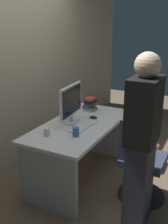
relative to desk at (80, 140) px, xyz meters
The scene contains 12 objects.
ground_plane 0.51m from the desk, ahead, with size 9.00×9.00×0.00m, color brown.
wall_back 1.36m from the desk, 90.00° to the left, with size 6.40×0.10×3.00m, color tan.
desk is the anchor object (origin of this frame).
office_chair 0.74m from the desk, 93.44° to the right, with size 0.52×0.52×0.94m.
person_at_desk 1.02m from the desk, 117.05° to the right, with size 0.40×0.24×1.64m.
monitor 0.48m from the desk, 104.51° to the left, with size 0.54×0.16×0.46m.
keyboard 0.26m from the desk, 136.72° to the right, with size 0.43×0.13×0.02m, color white.
mouse 0.33m from the desk, 16.22° to the right, with size 0.06×0.10×0.03m, color black.
cup_near_keyboard 0.46m from the desk, 159.03° to the right, with size 0.07×0.07×0.10m, color #3372B2.
cup_by_monitor 0.57m from the desk, 163.31° to the left, with size 0.07×0.07×0.09m, color silver.
book_stack 0.59m from the desk, 12.22° to the left, with size 0.22×0.18×0.18m.
handbag 1.06m from the desk, 47.22° to the right, with size 0.34×0.14×0.38m.
Camera 1 is at (-2.59, -1.39, 1.86)m, focal length 42.51 mm.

